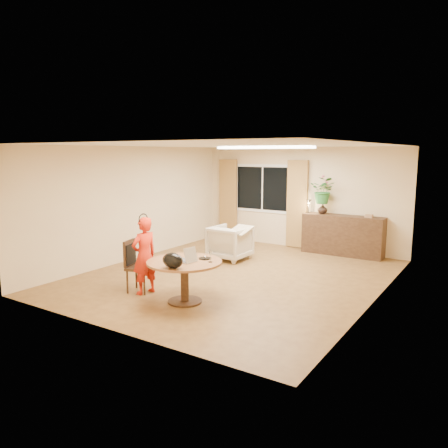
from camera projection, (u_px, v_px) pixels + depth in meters
name	position (u px, v px, depth m)	size (l,w,h in m)	color
floor	(235.00, 276.00, 8.79)	(6.50, 6.50, 0.00)	brown
ceiling	(235.00, 145.00, 8.37)	(6.50, 6.50, 0.00)	white
wall_back	(300.00, 198.00, 11.27)	(5.50, 5.50, 0.00)	#D6B48B
wall_left	(133.00, 203.00, 10.05)	(6.50, 6.50, 0.00)	#D6B48B
wall_right	(379.00, 224.00, 7.10)	(6.50, 6.50, 0.00)	#D6B48B
window	(262.00, 188.00, 11.81)	(1.70, 0.03, 1.30)	white
curtain_left	(228.00, 199.00, 12.37)	(0.55, 0.08, 2.25)	brown
curtain_right	(297.00, 204.00, 11.24)	(0.55, 0.08, 2.25)	brown
ceiling_panel	(264.00, 148.00, 9.37)	(2.20, 0.35, 0.05)	white
dining_table	(185.00, 270.00, 7.17)	(1.24, 1.24, 0.70)	brown
dining_chair	(140.00, 266.00, 7.74)	(0.44, 0.41, 0.93)	black
child	(144.00, 256.00, 7.61)	(0.33, 0.50, 1.36)	red
laptop	(183.00, 253.00, 7.13)	(0.39, 0.26, 0.26)	#B7B7BC
tumbler	(195.00, 255.00, 7.36)	(0.07, 0.07, 0.10)	white
wine_glass	(210.00, 257.00, 7.05)	(0.06, 0.06, 0.18)	white
pot_lid	(205.00, 258.00, 7.28)	(0.21, 0.21, 0.03)	white
handbag	(173.00, 261.00, 6.67)	(0.37, 0.21, 0.24)	black
armchair	(230.00, 243.00, 10.13)	(0.84, 0.86, 0.78)	beige
throw	(240.00, 227.00, 9.88)	(0.45, 0.55, 0.03)	beige
sideboard	(343.00, 235.00, 10.55)	(1.93, 0.47, 0.97)	black
vase	(323.00, 209.00, 10.74)	(0.24, 0.24, 0.25)	black
bouquet	(324.00, 190.00, 10.66)	(0.59, 0.51, 0.66)	#2E5E23
book_stack	(369.00, 216.00, 10.15)	(0.18, 0.14, 0.08)	#8F6349
desk_lamp	(309.00, 206.00, 10.87)	(0.15, 0.15, 0.35)	black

